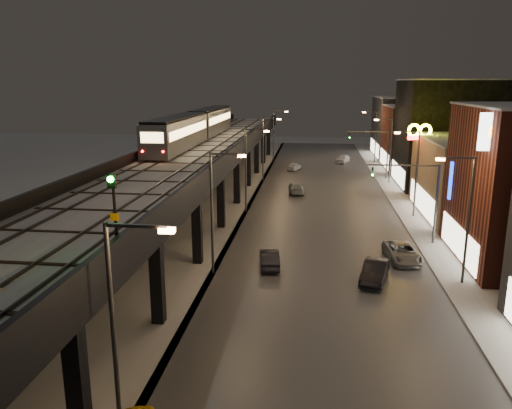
{
  "coord_description": "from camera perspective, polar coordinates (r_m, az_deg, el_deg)",
  "views": [
    {
      "loc": [
        6.45,
        -20.98,
        13.73
      ],
      "look_at": [
        2.33,
        14.39,
        5.0
      ],
      "focal_mm": 35.0,
      "sensor_mm": 36.0,
      "label": 1
    }
  ],
  "objects": [
    {
      "name": "traffic_light_rig_a",
      "position": [
        44.95,
        18.55,
        1.2
      ],
      "size": [
        6.1,
        0.34,
        7.0
      ],
      "color": "#38383A",
      "rests_on": "ground"
    },
    {
      "name": "streetlight_right_3",
      "position": [
        71.24,
        14.99,
        6.46
      ],
      "size": [
        2.56,
        0.28,
        9.0
      ],
      "color": "#38383A",
      "rests_on": "ground"
    },
    {
      "name": "viaduct_parapet_streetside",
      "position": [
        54.03,
        -2.05,
        6.45
      ],
      "size": [
        0.3,
        100.0,
        1.1
      ],
      "primitive_type": "cube",
      "color": "black",
      "rests_on": "elevated_viaduct"
    },
    {
      "name": "rail_signal",
      "position": [
        22.36,
        -16.02,
        0.93
      ],
      "size": [
        0.38,
        0.45,
        3.3
      ],
      "color": "black",
      "rests_on": "viaduct_trackbed"
    },
    {
      "name": "car_onc_silver",
      "position": [
        36.37,
        13.42,
        -7.55
      ],
      "size": [
        2.62,
        4.71,
        1.47
      ],
      "primitive_type": "imported",
      "rotation": [
        0.0,
        0.0,
        -0.25
      ],
      "color": "black",
      "rests_on": "ground"
    },
    {
      "name": "building_c",
      "position": [
        56.63,
        24.6,
        2.7
      ],
      "size": [
        12.2,
        15.2,
        8.16
      ],
      "color": "#7B634B",
      "rests_on": "ground"
    },
    {
      "name": "streetlight_right_1",
      "position": [
        36.5,
        22.79,
        -0.78
      ],
      "size": [
        2.56,
        0.28,
        9.0
      ],
      "color": "#38383A",
      "rests_on": "ground"
    },
    {
      "name": "streetlight_left_2",
      "position": [
        53.11,
        -0.89,
        4.57
      ],
      "size": [
        2.57,
        0.28,
        9.0
      ],
      "color": "#38383A",
      "rests_on": "ground"
    },
    {
      "name": "viaduct_parapet_far",
      "position": [
        56.0,
        -10.94,
        6.47
      ],
      "size": [
        0.3,
        100.0,
        1.1
      ],
      "primitive_type": "cube",
      "color": "black",
      "rests_on": "elevated_viaduct"
    },
    {
      "name": "car_mid_dark",
      "position": [
        63.43,
        4.61,
        1.85
      ],
      "size": [
        2.23,
        4.79,
        1.35
      ],
      "primitive_type": "imported",
      "rotation": [
        0.0,
        0.0,
        3.21
      ],
      "color": "gray",
      "rests_on": "ground"
    },
    {
      "name": "viaduct_trackbed",
      "position": [
        54.89,
        -6.58,
        6.0
      ],
      "size": [
        8.4,
        100.0,
        0.32
      ],
      "color": "#B2B7C1",
      "rests_on": "elevated_viaduct"
    },
    {
      "name": "car_onc_red",
      "position": [
        88.64,
        9.87,
        5.14
      ],
      "size": [
        2.92,
        4.6,
        1.46
      ],
      "primitive_type": "imported",
      "rotation": [
        0.0,
        0.0,
        -0.3
      ],
      "color": "silver",
      "rests_on": "ground"
    },
    {
      "name": "elevated_viaduct",
      "position": [
        54.87,
        -6.57,
        5.18
      ],
      "size": [
        9.0,
        100.0,
        6.3
      ],
      "color": "black",
      "rests_on": "ground"
    },
    {
      "name": "car_far_white",
      "position": [
        80.24,
        4.37,
        4.34
      ],
      "size": [
        2.49,
        3.96,
        1.26
      ],
      "primitive_type": "imported",
      "rotation": [
        0.0,
        0.0,
        2.85
      ],
      "color": "silver",
      "rests_on": "ground"
    },
    {
      "name": "streetlight_left_1",
      "position": [
        35.69,
        -4.66,
        -0.04
      ],
      "size": [
        2.57,
        0.28,
        9.0
      ],
      "color": "#38383A",
      "rests_on": "ground"
    },
    {
      "name": "sidewalk_right",
      "position": [
        58.67,
        17.3,
        -0.32
      ],
      "size": [
        4.0,
        120.0,
        0.14
      ],
      "primitive_type": "cube",
      "color": "#9FA1A8",
      "rests_on": "ground"
    },
    {
      "name": "car_near_white",
      "position": [
        38.17,
        1.53,
        -6.25
      ],
      "size": [
        1.96,
        4.2,
        1.33
      ],
      "primitive_type": "imported",
      "rotation": [
        0.0,
        0.0,
        3.28
      ],
      "color": "black",
      "rests_on": "ground"
    },
    {
      "name": "streetlight_left_0",
      "position": [
        19.36,
        -15.31,
        -12.78
      ],
      "size": [
        2.57,
        0.28,
        9.0
      ],
      "color": "#38383A",
      "rests_on": "ground"
    },
    {
      "name": "sign_citgo",
      "position": [
        36.92,
        25.74,
        5.26
      ],
      "size": [
        2.49,
        0.39,
        11.82
      ],
      "color": "#38383A",
      "rests_on": "ground"
    },
    {
      "name": "streetlight_left_4",
      "position": [
        88.65,
        2.19,
        8.27
      ],
      "size": [
        2.57,
        0.28,
        9.0
      ],
      "color": "#38383A",
      "rests_on": "ground"
    },
    {
      "name": "building_e",
      "position": [
        85.25,
        18.63,
        7.24
      ],
      "size": [
        12.2,
        12.2,
        10.16
      ],
      "color": "brown",
      "rests_on": "ground"
    },
    {
      "name": "streetlight_right_4",
      "position": [
        88.98,
        13.37,
        7.93
      ],
      "size": [
        2.56,
        0.28,
        9.0
      ],
      "color": "#38383A",
      "rests_on": "ground"
    },
    {
      "name": "sign_carwash",
      "position": [
        45.07,
        22.02,
        1.72
      ],
      "size": [
        1.41,
        0.35,
        7.33
      ],
      "color": "#38383A",
      "rests_on": "ground"
    },
    {
      "name": "building_d",
      "position": [
        71.48,
        21.01,
        7.53
      ],
      "size": [
        12.2,
        13.2,
        14.16
      ],
      "color": "black",
      "rests_on": "ground"
    },
    {
      "name": "under_viaduct_pavement",
      "position": [
        58.96,
        -5.73,
        0.27
      ],
      "size": [
        11.0,
        120.0,
        0.06
      ],
      "primitive_type": "cube",
      "color": "#9FA1A8",
      "rests_on": "ground"
    },
    {
      "name": "subway_train",
      "position": [
        64.69,
        -6.82,
        8.93
      ],
      "size": [
        2.96,
        35.73,
        3.53
      ],
      "color": "gray",
      "rests_on": "viaduct_trackbed"
    },
    {
      "name": "traffic_light_rig_b",
      "position": [
        74.15,
        13.94,
        6.22
      ],
      "size": [
        6.1,
        0.34,
        7.0
      ],
      "color": "#38383A",
      "rests_on": "ground"
    },
    {
      "name": "sign_mcdonalds",
      "position": [
        58.54,
        18.12,
        6.98
      ],
      "size": [
        2.77,
        0.72,
        9.33
      ],
      "color": "#38383A",
      "rests_on": "ground"
    },
    {
      "name": "streetlight_right_2",
      "position": [
        53.66,
        17.64,
        4.02
      ],
      "size": [
        2.56,
        0.28,
        9.0
      ],
      "color": "#38383A",
      "rests_on": "ground"
    },
    {
      "name": "road_surface",
      "position": [
        57.64,
        7.49,
        -0.09
      ],
      "size": [
        17.0,
        120.0,
        0.06
      ],
      "primitive_type": "cube",
      "color": "#46474D",
      "rests_on": "ground"
    },
    {
      "name": "streetlight_left_3",
      "position": [
        70.83,
        1.03,
        6.88
      ],
      "size": [
        2.57,
        0.28,
        9.0
      ],
      "color": "#38383A",
      "rests_on": "ground"
    },
    {
      "name": "building_f",
      "position": [
        98.89,
        17.03,
        8.45
      ],
      "size": [
        12.2,
        16.2,
        11.16
      ],
      "color": "#2A2B2F",
      "rests_on": "ground"
    },
    {
      "name": "ground",
      "position": [
        25.89,
        -9.33,
        -18.46
      ],
      "size": [
        220.0,
        220.0,
        0.0
      ],
      "primitive_type": "plane",
      "color": "silver"
    },
    {
      "name": "car_onc_dark",
      "position": [
        41.0,
        16.36,
        -5.36
      ],
      "size": [
        2.78,
        5.12,
        1.36
      ],
      "primitive_type": "imported",
      "rotation": [
        0.0,
        0.0,
        0.11
      ],
      "color": "gray",
      "rests_on": "ground"
    }
  ]
}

